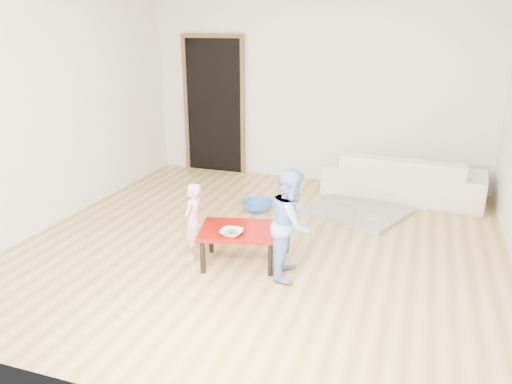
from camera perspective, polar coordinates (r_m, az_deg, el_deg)
The scene contains 13 objects.
floor at distance 5.42m, azimuth 0.69°, elevation -5.88°, with size 5.00×5.00×0.01m, color #A58246.
back_wall at distance 7.40m, azimuth 6.91°, elevation 11.18°, with size 5.00×0.02×2.60m, color white.
left_wall at distance 6.25m, azimuth -21.85°, elevation 8.61°, with size 0.02×5.00×2.60m, color white.
doorway at distance 7.91m, azimuth -4.76°, elevation 9.71°, with size 1.02×0.08×2.11m, color brown, non-canonical shape.
sofa at distance 7.01m, azimuth 16.47°, elevation 1.76°, with size 2.07×0.81×0.61m, color silver.
cushion at distance 6.88m, azimuth 13.02°, elevation 3.05°, with size 0.42×0.38×0.11m, color orange.
red_table at distance 4.92m, azimuth -1.93°, elevation -6.19°, with size 0.74×0.56×0.37m, color maroon, non-canonical shape.
bowl at distance 4.69m, azimuth -2.81°, elevation -4.67°, with size 0.21×0.21×0.05m, color white.
broccoli at distance 4.69m, azimuth -2.81°, elevation -4.64°, with size 0.12×0.12×0.06m, color #2D5919, non-canonical shape.
child_pink at distance 4.99m, azimuth -7.21°, elevation -3.37°, with size 0.29×0.19×0.78m, color pink.
child_blue at distance 4.58m, azimuth 4.06°, elevation -3.63°, with size 0.50×0.39×1.03m, color #69A5F5.
basin at distance 6.32m, azimuth 0.14°, elevation -1.60°, with size 0.39×0.39×0.12m, color #3067B6.
blanket at distance 6.36m, azimuth 11.46°, elevation -2.18°, with size 1.10×0.91×0.05m, color #AAA296, non-canonical shape.
Camera 1 is at (1.53, -4.68, 2.25)m, focal length 35.00 mm.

